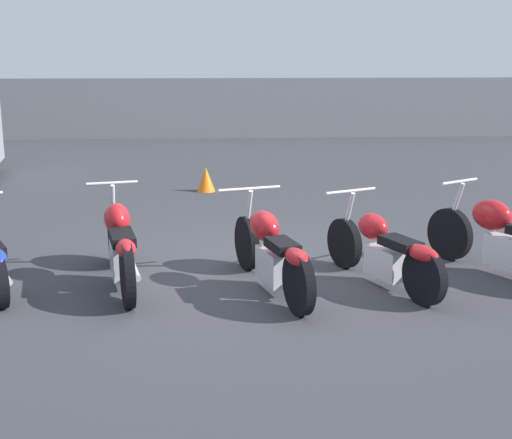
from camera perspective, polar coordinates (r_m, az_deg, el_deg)
The scene contains 7 objects.
ground_plane at distance 8.31m, azimuth -0.02°, elevation -4.28°, with size 60.00×60.00×0.00m, color #38383D.
fence_back at distance 20.68m, azimuth -1.98°, elevation 8.88°, with size 40.00×0.04×1.71m.
motorcycle_slot_1 at distance 7.89m, azimuth -10.82°, elevation -2.04°, with size 0.73×2.13×1.04m.
motorcycle_slot_2 at distance 7.59m, azimuth 1.26°, elevation -2.58°, with size 0.92×2.14×1.00m.
motorcycle_slot_3 at distance 7.87m, azimuth 10.26°, elevation -2.52°, with size 1.02×1.90×0.96m.
motorcycle_slot_4 at distance 8.54m, azimuth 19.39°, elevation -1.46°, with size 1.21×1.96×1.01m.
traffic_cone_near at distance 12.99m, azimuth -4.02°, elevation 3.22°, with size 0.33×0.33×0.44m.
Camera 1 is at (-0.43, -7.89, 2.55)m, focal length 50.00 mm.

